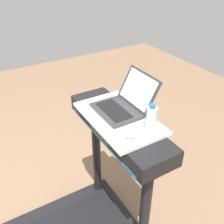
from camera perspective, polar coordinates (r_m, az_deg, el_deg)
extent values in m
cylinder|color=black|center=(2.24, -3.39, -8.79)|extent=(0.07, 0.07, 0.85)
cylinder|color=black|center=(1.85, 7.21, -20.71)|extent=(0.07, 0.07, 0.85)
cube|color=black|center=(1.71, 1.44, -3.09)|extent=(0.90, 0.28, 0.11)
cube|color=#0C3F19|center=(1.65, -2.78, -4.55)|extent=(0.24, 0.01, 0.06)
cube|color=#1E598C|center=(1.68, -2.71, -5.77)|extent=(0.81, 0.00, 0.02)
cube|color=white|center=(1.67, 1.47, -1.27)|extent=(0.61, 0.36, 0.02)
cube|color=#2D2D30|center=(1.71, 0.90, 0.30)|extent=(0.33, 0.24, 0.02)
cube|color=black|center=(1.70, 0.39, 0.44)|extent=(0.27, 0.13, 0.00)
cube|color=#2D2D30|center=(1.74, 5.79, 5.00)|extent=(0.33, 0.12, 0.21)
cube|color=white|center=(1.74, 5.68, 5.04)|extent=(0.29, 0.10, 0.18)
ellipsoid|color=#B2B2B7|center=(1.49, 4.42, -4.73)|extent=(0.09, 0.11, 0.03)
cylinder|color=silver|center=(1.52, 8.60, -1.58)|extent=(0.06, 0.06, 0.15)
cylinder|color=#2659A5|center=(1.47, 8.87, 1.28)|extent=(0.04, 0.04, 0.02)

